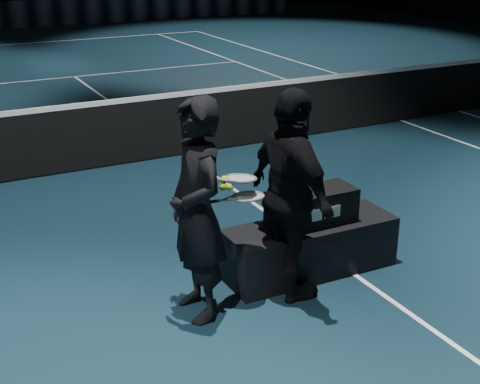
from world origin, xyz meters
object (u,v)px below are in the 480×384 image
object	(u,v)px
racket_lower	(248,196)
tennis_balls	(226,185)
racket_bag	(312,207)
player_b	(291,197)
player_a	(197,211)
player_bench	(310,248)
racket_upper	(241,178)

from	to	relation	value
racket_lower	tennis_balls	bearing A→B (deg)	178.53
racket_bag	player_b	distance (m)	0.57
player_b	racket_lower	world-z (taller)	player_b
racket_lower	player_b	bearing A→B (deg)	-0.00
player_a	tennis_balls	bearing A→B (deg)	85.04
racket_bag	player_b	bearing A→B (deg)	-144.71
player_bench	player_b	bearing A→B (deg)	-144.71
player_bench	player_a	distance (m)	1.45
player_bench	player_b	size ratio (longest dim) A/B	0.88
tennis_balls	racket_lower	bearing A→B (deg)	-7.48
tennis_balls	racket_upper	bearing A→B (deg)	7.56
racket_lower	racket_upper	world-z (taller)	racket_upper
racket_upper	tennis_balls	world-z (taller)	racket_upper
player_bench	racket_bag	world-z (taller)	racket_bag
racket_bag	tennis_balls	world-z (taller)	tennis_balls
player_bench	racket_upper	world-z (taller)	racket_upper
player_a	tennis_balls	distance (m)	0.32
player_bench	racket_bag	distance (m)	0.42
player_a	racket_lower	distance (m)	0.45
tennis_balls	racket_bag	bearing A→B (deg)	12.29
player_a	player_b	size ratio (longest dim) A/B	1.00
player_b	racket_upper	size ratio (longest dim) A/B	2.80
racket_lower	racket_upper	xyz separation A→B (m)	(-0.05, 0.05, 0.15)
player_b	racket_upper	bearing A→B (deg)	76.02
racket_bag	racket_upper	bearing A→B (deg)	-166.37
racket_bag	player_b	xyz separation A→B (m)	(-0.41, -0.29, 0.28)
player_bench	racket_upper	distance (m)	1.27
racket_upper	tennis_balls	size ratio (longest dim) A/B	5.67
racket_bag	tennis_balls	xyz separation A→B (m)	(-1.00, -0.22, 0.47)
racket_bag	player_a	size ratio (longest dim) A/B	0.44
racket_lower	racket_upper	size ratio (longest dim) A/B	1.00
player_bench	racket_lower	distance (m)	1.14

